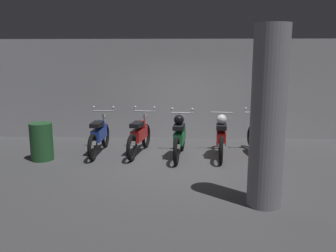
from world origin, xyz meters
TOP-DOWN VIEW (x-y plane):
  - ground_plane at (0.00, 0.00)m, footprint 80.00×80.00m
  - back_wall at (0.00, 2.81)m, footprint 16.00×0.30m
  - motorbike_slot_0 at (-2.04, 0.89)m, footprint 0.59×1.95m
  - motorbike_slot_1 at (-1.02, 0.89)m, footprint 0.59×1.94m
  - motorbike_slot_2 at (0.00, 0.61)m, footprint 0.59×1.95m
  - motorbike_slot_3 at (1.02, 0.70)m, footprint 0.56×1.95m
  - motorbike_slot_4 at (2.04, 0.81)m, footprint 0.58×1.94m
  - support_pillar at (1.41, -2.23)m, footprint 0.56×0.56m
  - trash_bin at (-3.29, 0.25)m, footprint 0.53×0.53m

SIDE VIEW (x-z plane):
  - ground_plane at x=0.00m, z-range 0.00..0.00m
  - trash_bin at x=-3.29m, z-range 0.00..0.89m
  - motorbike_slot_0 at x=-2.04m, z-range -0.08..1.07m
  - motorbike_slot_1 at x=-1.02m, z-range -0.08..1.07m
  - motorbike_slot_4 at x=2.04m, z-range -0.08..1.07m
  - motorbike_slot_3 at x=1.02m, z-range -0.02..1.07m
  - motorbike_slot_2 at x=0.00m, z-range -0.05..1.10m
  - back_wall at x=0.00m, z-range 0.00..2.94m
  - support_pillar at x=1.41m, z-range 0.00..2.94m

